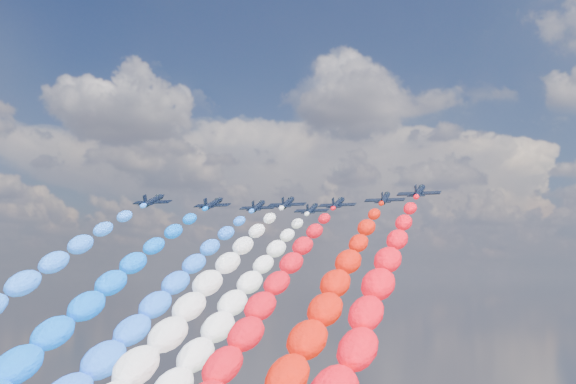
% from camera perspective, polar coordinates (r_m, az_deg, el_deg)
% --- Properties ---
extents(jet_0, '(8.89, 11.94, 6.09)m').
position_cam_1_polar(jet_0, '(170.90, -10.20, -0.64)').
color(jet_0, black).
extents(jet_1, '(8.92, 11.96, 6.09)m').
position_cam_1_polar(jet_1, '(176.32, -5.71, -0.89)').
color(jet_1, black).
extents(trail_1, '(6.69, 110.81, 55.74)m').
position_cam_1_polar(trail_1, '(125.80, -16.28, -10.33)').
color(trail_1, blue).
extents(jet_2, '(9.19, 12.15, 6.09)m').
position_cam_1_polar(jet_2, '(181.84, -2.28, -1.09)').
color(jet_2, black).
extents(trail_2, '(6.69, 110.81, 55.74)m').
position_cam_1_polar(trail_2, '(129.50, -11.03, -10.35)').
color(trail_2, blue).
extents(jet_3, '(9.08, 12.07, 6.09)m').
position_cam_1_polar(jet_3, '(173.48, -0.02, -0.83)').
color(jet_3, black).
extents(trail_3, '(6.69, 110.81, 55.74)m').
position_cam_1_polar(trail_3, '(120.19, -8.38, -10.71)').
color(trail_3, white).
extents(jet_4, '(8.65, 11.77, 6.09)m').
position_cam_1_polar(jet_4, '(189.51, 1.84, -1.31)').
color(jet_4, black).
extents(trail_4, '(6.69, 110.81, 55.74)m').
position_cam_1_polar(trail_4, '(135.37, -4.77, -10.27)').
color(trail_4, white).
extents(jet_5, '(8.86, 11.92, 6.09)m').
position_cam_1_polar(jet_5, '(174.84, 3.82, -0.86)').
color(jet_5, black).
extents(trail_5, '(6.69, 110.81, 55.74)m').
position_cam_1_polar(trail_5, '(120.05, -2.68, -10.78)').
color(trail_5, red).
extents(jet_6, '(8.98, 12.00, 6.09)m').
position_cam_1_polar(jet_6, '(164.63, 7.39, -0.47)').
color(jet_6, black).
extents(trail_6, '(6.69, 110.81, 55.74)m').
position_cam_1_polar(trail_6, '(108.79, 2.17, -11.22)').
color(trail_6, red).
extents(jet_7, '(8.99, 12.01, 6.09)m').
position_cam_1_polar(jet_7, '(152.70, 9.95, 0.04)').
color(jet_7, black).
extents(trail_7, '(6.69, 110.81, 55.74)m').
position_cam_1_polar(trail_7, '(96.27, 5.63, -11.82)').
color(trail_7, '#FB0819').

